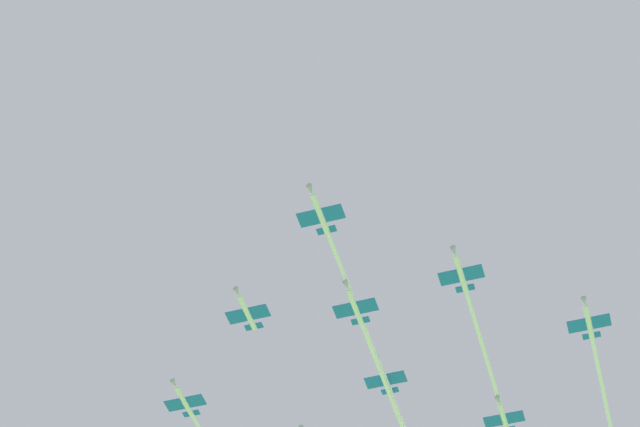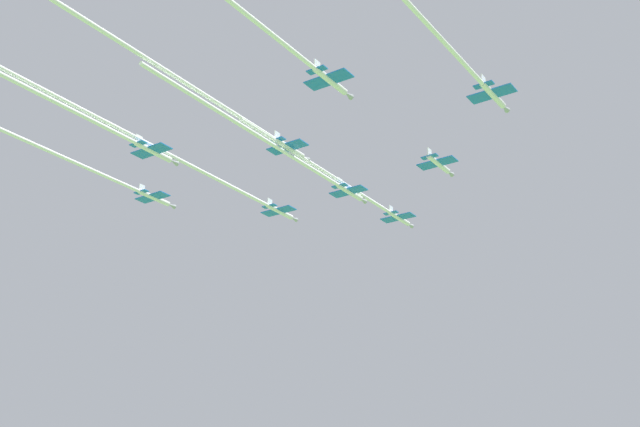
% 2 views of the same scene
% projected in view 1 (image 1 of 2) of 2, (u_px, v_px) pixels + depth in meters
% --- Properties ---
extents(jet_lead, '(19.34, 58.99, 2.19)m').
position_uv_depth(jet_lead, '(351.00, 293.00, 196.20)').
color(jet_lead, white).
extents(jet_port_inner, '(24.84, 78.24, 2.19)m').
position_uv_depth(jet_port_inner, '(493.00, 380.00, 209.81)').
color(jet_port_inner, white).
extents(jet_starboard_inner, '(8.00, 10.57, 2.19)m').
position_uv_depth(jet_starboard_inner, '(247.00, 311.00, 200.43)').
color(jet_starboard_inner, white).
extents(jet_port_outer, '(19.89, 60.91, 2.19)m').
position_uv_depth(jet_port_outer, '(384.00, 380.00, 208.81)').
color(jet_port_outer, white).
extents(jet_starboard_outer, '(19.97, 61.18, 2.19)m').
position_uv_depth(jet_starboard_outer, '(604.00, 393.00, 213.71)').
color(jet_starboard_outer, white).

